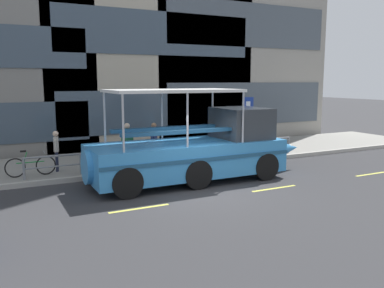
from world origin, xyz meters
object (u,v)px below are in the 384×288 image
leaned_bicycle (31,166)px  pedestrian_near_stern (56,147)px  pedestrian_mid_left (154,137)px  pedestrian_near_bow (217,132)px  duck_tour_boat (200,150)px  pedestrian_mid_right (127,140)px  parking_sign (247,115)px

leaned_bicycle → pedestrian_near_stern: pedestrian_near_stern is taller
pedestrian_mid_left → pedestrian_near_stern: size_ratio=1.04×
leaned_bicycle → pedestrian_near_bow: (8.23, 0.75, 0.69)m
duck_tour_boat → pedestrian_mid_left: size_ratio=5.41×
leaned_bicycle → pedestrian_mid_right: bearing=4.8°
duck_tour_boat → pedestrian_near_stern: bearing=147.2°
leaned_bicycle → pedestrian_mid_left: size_ratio=1.08×
pedestrian_near_bow → pedestrian_mid_right: bearing=-174.5°
duck_tour_boat → pedestrian_near_stern: (-4.61, 2.97, 0.02)m
duck_tour_boat → pedestrian_near_bow: duck_tour_boat is taller
leaned_bicycle → pedestrian_near_bow: pedestrian_near_bow is taller
pedestrian_near_bow → pedestrian_near_stern: (-7.25, -0.37, -0.13)m
duck_tour_boat → pedestrian_mid_left: (-0.44, 3.47, 0.06)m
parking_sign → leaned_bicycle: size_ratio=1.53×
pedestrian_near_stern → pedestrian_mid_left: bearing=6.9°
pedestrian_mid_left → pedestrian_near_stern: bearing=-173.1°
parking_sign → pedestrian_mid_right: 5.89m
leaned_bicycle → pedestrian_mid_left: pedestrian_mid_left is taller
parking_sign → duck_tour_boat: duck_tour_boat is taller
duck_tour_boat → pedestrian_near_bow: 4.26m
parking_sign → duck_tour_boat: bearing=-144.5°
pedestrian_mid_left → pedestrian_near_stern: (-4.16, -0.50, -0.04)m
parking_sign → duck_tour_boat: (-4.01, -2.86, -0.90)m
pedestrian_mid_left → pedestrian_near_bow: bearing=-2.6°
leaned_bicycle → pedestrian_near_bow: 8.29m
leaned_bicycle → pedestrian_mid_right: 3.82m
pedestrian_mid_left → pedestrian_mid_right: (-1.39, -0.57, 0.06)m
pedestrian_mid_right → pedestrian_near_stern: size_ratio=1.11×
pedestrian_mid_right → parking_sign: bearing=-0.4°
parking_sign → leaned_bicycle: 9.70m
pedestrian_mid_left → pedestrian_mid_right: bearing=-157.6°
duck_tour_boat → pedestrian_mid_left: duck_tour_boat is taller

